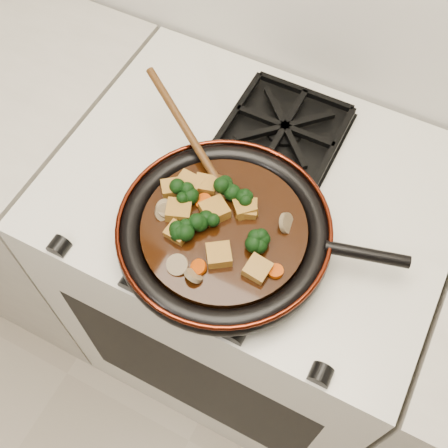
% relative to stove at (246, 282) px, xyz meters
% --- Properties ---
extents(stove, '(0.76, 0.60, 0.90)m').
position_rel_stove_xyz_m(stove, '(0.00, 0.00, 0.00)').
color(stove, beige).
rests_on(stove, ground).
extents(burner_grate_front, '(0.23, 0.23, 0.03)m').
position_rel_stove_xyz_m(burner_grate_front, '(0.00, -0.14, 0.46)').
color(burner_grate_front, black).
rests_on(burner_grate_front, stove).
extents(burner_grate_back, '(0.23, 0.23, 0.03)m').
position_rel_stove_xyz_m(burner_grate_back, '(0.00, 0.14, 0.46)').
color(burner_grate_back, black).
rests_on(burner_grate_back, stove).
extents(skillet, '(0.49, 0.37, 0.05)m').
position_rel_stove_xyz_m(skillet, '(0.01, -0.14, 0.49)').
color(skillet, black).
rests_on(skillet, burner_grate_front).
extents(braising_sauce, '(0.29, 0.29, 0.02)m').
position_rel_stove_xyz_m(braising_sauce, '(0.01, -0.14, 0.50)').
color(braising_sauce, black).
rests_on(braising_sauce, skillet).
extents(tofu_cube_0, '(0.06, 0.06, 0.03)m').
position_rel_stove_xyz_m(tofu_cube_0, '(-0.02, -0.12, 0.52)').
color(tofu_cube_0, olive).
rests_on(tofu_cube_0, braising_sauce).
extents(tofu_cube_1, '(0.06, 0.06, 0.02)m').
position_rel_stove_xyz_m(tofu_cube_1, '(0.03, -0.19, 0.52)').
color(tofu_cube_1, olive).
rests_on(tofu_cube_1, braising_sauce).
extents(tofu_cube_2, '(0.04, 0.04, 0.02)m').
position_rel_stove_xyz_m(tofu_cube_2, '(-0.06, -0.19, 0.52)').
color(tofu_cube_2, olive).
rests_on(tofu_cube_2, braising_sauce).
extents(tofu_cube_3, '(0.05, 0.05, 0.03)m').
position_rel_stove_xyz_m(tofu_cube_3, '(-0.08, -0.15, 0.52)').
color(tofu_cube_3, olive).
rests_on(tofu_cube_3, braising_sauce).
extents(tofu_cube_4, '(0.05, 0.04, 0.03)m').
position_rel_stove_xyz_m(tofu_cube_4, '(-0.09, -0.10, 0.52)').
color(tofu_cube_4, olive).
rests_on(tofu_cube_4, braising_sauce).
extents(tofu_cube_5, '(0.04, 0.04, 0.03)m').
position_rel_stove_xyz_m(tofu_cube_5, '(0.09, -0.19, 0.52)').
color(tofu_cube_5, olive).
rests_on(tofu_cube_5, braising_sauce).
extents(tofu_cube_6, '(0.06, 0.05, 0.03)m').
position_rel_stove_xyz_m(tofu_cube_6, '(0.02, -0.09, 0.52)').
color(tofu_cube_6, olive).
rests_on(tofu_cube_6, braising_sauce).
extents(tofu_cube_7, '(0.05, 0.04, 0.03)m').
position_rel_stove_xyz_m(tofu_cube_7, '(-0.06, -0.08, 0.52)').
color(tofu_cube_7, olive).
rests_on(tofu_cube_7, braising_sauce).
extents(tofu_cube_8, '(0.05, 0.05, 0.02)m').
position_rel_stove_xyz_m(tofu_cube_8, '(0.03, -0.09, 0.52)').
color(tofu_cube_8, olive).
rests_on(tofu_cube_8, braising_sauce).
extents(tofu_cube_9, '(0.05, 0.05, 0.02)m').
position_rel_stove_xyz_m(tofu_cube_9, '(-0.11, -0.11, 0.52)').
color(tofu_cube_9, olive).
rests_on(tofu_cube_9, braising_sauce).
extents(broccoli_floret_0, '(0.08, 0.07, 0.07)m').
position_rel_stove_xyz_m(broccoli_floret_0, '(-0.02, -0.07, 0.52)').
color(broccoli_floret_0, black).
rests_on(broccoli_floret_0, braising_sauce).
extents(broccoli_floret_1, '(0.07, 0.08, 0.06)m').
position_rel_stove_xyz_m(broccoli_floret_1, '(-0.03, -0.15, 0.52)').
color(broccoli_floret_1, black).
rests_on(broccoli_floret_1, braising_sauce).
extents(broccoli_floret_2, '(0.08, 0.09, 0.07)m').
position_rel_stove_xyz_m(broccoli_floret_2, '(0.01, -0.08, 0.52)').
color(broccoli_floret_2, black).
rests_on(broccoli_floret_2, braising_sauce).
extents(broccoli_floret_3, '(0.08, 0.08, 0.07)m').
position_rel_stove_xyz_m(broccoli_floret_3, '(0.07, -0.14, 0.52)').
color(broccoli_floret_3, black).
rests_on(broccoli_floret_3, braising_sauce).
extents(broccoli_floret_4, '(0.08, 0.09, 0.07)m').
position_rel_stove_xyz_m(broccoli_floret_4, '(-0.05, -0.18, 0.52)').
color(broccoli_floret_4, black).
rests_on(broccoli_floret_4, braising_sauce).
extents(broccoli_floret_5, '(0.09, 0.08, 0.07)m').
position_rel_stove_xyz_m(broccoli_floret_5, '(-0.08, -0.11, 0.52)').
color(broccoli_floret_5, black).
rests_on(broccoli_floret_5, braising_sauce).
extents(carrot_coin_0, '(0.03, 0.03, 0.02)m').
position_rel_stove_xyz_m(carrot_coin_0, '(-0.05, -0.11, 0.51)').
color(carrot_coin_0, '#AC3804').
rests_on(carrot_coin_0, braising_sauce).
extents(carrot_coin_1, '(0.03, 0.03, 0.02)m').
position_rel_stove_xyz_m(carrot_coin_1, '(-0.11, -0.12, 0.51)').
color(carrot_coin_1, '#AC3804').
rests_on(carrot_coin_1, braising_sauce).
extents(carrot_coin_2, '(0.03, 0.03, 0.02)m').
position_rel_stove_xyz_m(carrot_coin_2, '(0.01, -0.23, 0.51)').
color(carrot_coin_2, '#AC3804').
rests_on(carrot_coin_2, braising_sauce).
extents(carrot_coin_3, '(0.03, 0.03, 0.01)m').
position_rel_stove_xyz_m(carrot_coin_3, '(0.12, -0.18, 0.51)').
color(carrot_coin_3, '#AC3804').
rests_on(carrot_coin_3, braising_sauce).
extents(mushroom_slice_0, '(0.04, 0.04, 0.02)m').
position_rel_stove_xyz_m(mushroom_slice_0, '(-0.10, -0.15, 0.52)').
color(mushroom_slice_0, brown).
rests_on(mushroom_slice_0, braising_sauce).
extents(mushroom_slice_1, '(0.04, 0.04, 0.02)m').
position_rel_stove_xyz_m(mushroom_slice_1, '(-0.03, -0.24, 0.52)').
color(mushroom_slice_1, brown).
rests_on(mushroom_slice_1, braising_sauce).
extents(mushroom_slice_2, '(0.04, 0.04, 0.03)m').
position_rel_stove_xyz_m(mushroom_slice_2, '(-0.10, -0.16, 0.52)').
color(mushroom_slice_2, brown).
rests_on(mushroom_slice_2, braising_sauce).
extents(mushroom_slice_3, '(0.04, 0.03, 0.03)m').
position_rel_stove_xyz_m(mushroom_slice_3, '(0.01, -0.24, 0.52)').
color(mushroom_slice_3, brown).
rests_on(mushroom_slice_3, braising_sauce).
extents(mushroom_slice_4, '(0.03, 0.04, 0.03)m').
position_rel_stove_xyz_m(mushroom_slice_4, '(0.10, -0.09, 0.52)').
color(mushroom_slice_4, brown).
rests_on(mushroom_slice_4, braising_sauce).
extents(wooden_spoon, '(0.16, 0.11, 0.27)m').
position_rel_stove_xyz_m(wooden_spoon, '(-0.10, -0.03, 0.53)').
color(wooden_spoon, '#47280F').
rests_on(wooden_spoon, braising_sauce).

